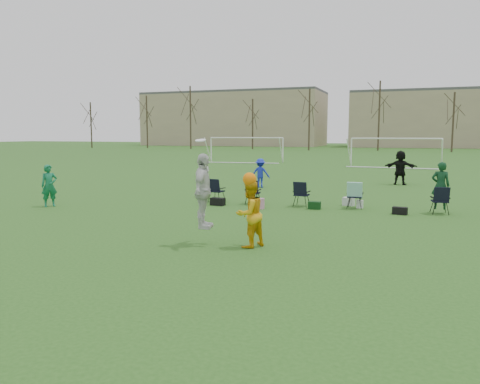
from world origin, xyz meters
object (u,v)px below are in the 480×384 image
at_px(fielder_blue, 260,173).
at_px(fielder_black, 400,168).
at_px(goal_left, 246,143).
at_px(fielder_green_near, 49,186).
at_px(center_contest, 225,201).
at_px(goal_mid, 395,144).

distance_m(fielder_blue, fielder_black, 7.91).
bearing_deg(goal_left, fielder_black, -52.90).
xyz_separation_m(fielder_green_near, center_contest, (8.77, -3.59, 0.32)).
distance_m(fielder_green_near, fielder_blue, 10.62).
height_order(fielder_black, goal_left, goal_left).
height_order(fielder_blue, goal_mid, goal_mid).
xyz_separation_m(fielder_green_near, fielder_black, (12.52, 12.94, 0.13)).
distance_m(fielder_black, goal_mid, 14.42).
bearing_deg(goal_mid, center_contest, -91.47).
bearing_deg(fielder_black, fielder_blue, 36.50).
relative_size(fielder_green_near, fielder_black, 0.86).
bearing_deg(fielder_black, goal_mid, -80.56).
distance_m(fielder_green_near, goal_mid, 29.74).
height_order(fielder_black, goal_mid, goal_mid).
bearing_deg(center_contest, goal_mid, 84.53).
bearing_deg(fielder_green_near, goal_mid, 13.76).
relative_size(center_contest, goal_left, 0.36).
bearing_deg(fielder_green_near, center_contest, -75.27).
xyz_separation_m(fielder_blue, goal_left, (-7.95, 20.34, 1.17)).
bearing_deg(fielder_green_near, fielder_blue, 4.65).
bearing_deg(center_contest, fielder_black, 77.24).
distance_m(fielder_blue, center_contest, 12.94).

